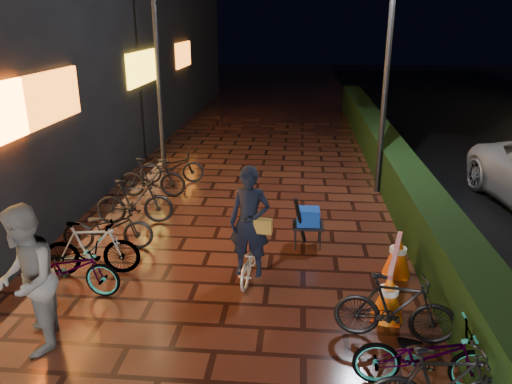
# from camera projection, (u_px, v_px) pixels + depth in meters

# --- Properties ---
(ground) EXTENTS (80.00, 80.00, 0.00)m
(ground) POSITION_uv_depth(u_px,v_px,m) (214.00, 351.00, 6.24)
(ground) COLOR #381911
(ground) RESTS_ON ground
(hedge) EXTENTS (0.70, 20.00, 1.00)m
(hedge) POSITION_uv_depth(u_px,v_px,m) (385.00, 154.00, 13.32)
(hedge) COLOR black
(hedge) RESTS_ON ground
(bystander_person) EXTENTS (1.01, 1.13, 1.90)m
(bystander_person) POSITION_uv_depth(u_px,v_px,m) (27.00, 280.00, 6.02)
(bystander_person) COLOR slate
(bystander_person) RESTS_ON ground
(lamp_post_hedge) EXTENTS (0.45, 0.25, 4.81)m
(lamp_post_hedge) POSITION_uv_depth(u_px,v_px,m) (386.00, 79.00, 11.07)
(lamp_post_hedge) COLOR black
(lamp_post_hedge) RESTS_ON ground
(lamp_post_sf) EXTENTS (0.49, 0.18, 5.11)m
(lamp_post_sf) POSITION_uv_depth(u_px,v_px,m) (158.00, 62.00, 13.39)
(lamp_post_sf) COLOR black
(lamp_post_sf) RESTS_ON ground
(cyclist) EXTENTS (0.70, 1.35, 1.87)m
(cyclist) POSITION_uv_depth(u_px,v_px,m) (250.00, 239.00, 7.75)
(cyclist) COLOR silver
(cyclist) RESTS_ON ground
(traffic_barrier) EXTENTS (0.83, 1.77, 0.72)m
(traffic_barrier) POSITION_uv_depth(u_px,v_px,m) (393.00, 273.00, 7.41)
(traffic_barrier) COLOR orange
(traffic_barrier) RESTS_ON ground
(cart_assembly) EXTENTS (0.57, 0.58, 1.03)m
(cart_assembly) POSITION_uv_depth(u_px,v_px,m) (307.00, 219.00, 8.93)
(cart_assembly) COLOR black
(cart_assembly) RESTS_ON ground
(parked_bikes_storefront) EXTENTS (1.85, 6.08, 0.92)m
(parked_bikes_storefront) POSITION_uv_depth(u_px,v_px,m) (127.00, 209.00, 9.68)
(parked_bikes_storefront) COLOR black
(parked_bikes_storefront) RESTS_ON ground
(parked_bikes_hedge) EXTENTS (1.78, 2.00, 0.92)m
(parked_bikes_hedge) POSITION_uv_depth(u_px,v_px,m) (419.00, 347.00, 5.60)
(parked_bikes_hedge) COLOR black
(parked_bikes_hedge) RESTS_ON ground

